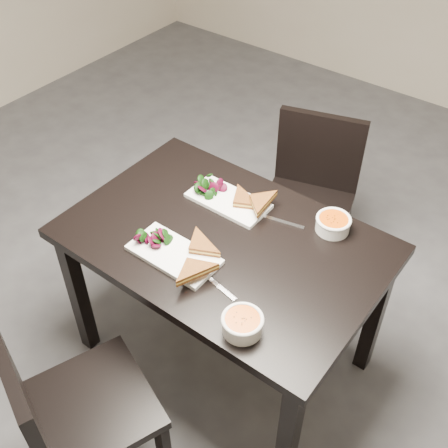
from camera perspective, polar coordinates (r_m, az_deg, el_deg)
name	(u,v)px	position (r m, az deg, el deg)	size (l,w,h in m)	color
ground	(226,293)	(2.90, 0.20, -7.09)	(5.00, 5.00, 0.00)	#47474C
table	(224,256)	(2.17, 0.00, -3.29)	(1.20, 0.80, 0.75)	black
chair_near	(66,410)	(2.04, -15.97, -17.91)	(0.54, 0.54, 0.85)	black
chair_far	(311,191)	(2.77, 8.91, 3.41)	(0.52, 0.52, 0.85)	black
plate_near	(174,255)	(2.03, -5.17, -3.16)	(0.34, 0.17, 0.02)	white
sandwich_near	(190,253)	(1.98, -3.53, -3.01)	(0.17, 0.13, 0.06)	#93551E
salad_near	(153,237)	(2.06, -7.32, -1.33)	(0.11, 0.10, 0.05)	black
soup_bowl_near	(242,323)	(1.79, 1.91, -10.17)	(0.14, 0.14, 0.06)	white
cutlery_near	(218,285)	(1.93, -0.67, -6.32)	(0.18, 0.02, 0.00)	silver
plate_far	(228,201)	(2.25, 0.44, 2.41)	(0.33, 0.17, 0.02)	white
sandwich_far	(239,202)	(2.19, 1.57, 2.25)	(0.17, 0.12, 0.05)	#93551E
salad_far	(209,185)	(2.28, -1.57, 3.99)	(0.10, 0.09, 0.05)	black
soup_bowl_far	(333,223)	(2.15, 11.17, 0.10)	(0.14, 0.14, 0.06)	white
cutlery_far	(282,222)	(2.18, 6.01, 0.25)	(0.18, 0.02, 0.00)	silver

